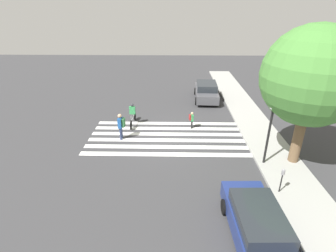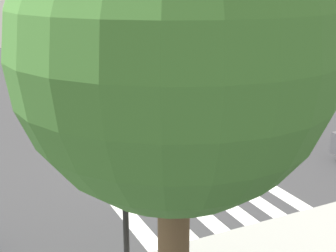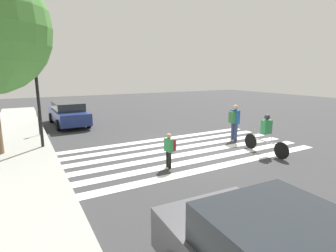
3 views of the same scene
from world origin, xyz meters
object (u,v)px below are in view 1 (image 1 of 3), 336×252
cyclist_far_lane (133,113)px  car_parked_silver_sedan (206,91)px  traffic_light (271,109)px  street_tree (312,77)px  pedestrian_adult_yellow_jacket (192,119)px  car_parked_dark_suv (258,226)px  parking_meter (282,176)px  pedestrian_adult_blue_shirt (121,125)px

cyclist_far_lane → car_parked_silver_sedan: size_ratio=0.49×
traffic_light → street_tree: (-0.22, 1.78, 1.55)m
pedestrian_adult_yellow_jacket → car_parked_silver_sedan: bearing=153.9°
car_parked_dark_suv → traffic_light: bearing=159.5°
parking_meter → pedestrian_adult_yellow_jacket: parking_meter is taller
pedestrian_adult_blue_shirt → car_parked_dark_suv: 10.16m
traffic_light → pedestrian_adult_yellow_jacket: (-4.53, -3.52, -2.53)m
pedestrian_adult_blue_shirt → cyclist_far_lane: 2.27m
pedestrian_adult_yellow_jacket → car_parked_dark_suv: 9.82m
street_tree → car_parked_silver_sedan: bearing=-160.9°
street_tree → car_parked_dark_suv: street_tree is taller
pedestrian_adult_yellow_jacket → pedestrian_adult_blue_shirt: bearing=-80.0°
traffic_light → pedestrian_adult_yellow_jacket: bearing=-142.2°
traffic_light → pedestrian_adult_yellow_jacket: traffic_light is taller
car_parked_silver_sedan → parking_meter: bearing=10.8°
car_parked_dark_suv → cyclist_far_lane: bearing=-151.4°
cyclist_far_lane → pedestrian_adult_blue_shirt: bearing=-8.2°
car_parked_silver_sedan → cyclist_far_lane: bearing=-43.8°
cyclist_far_lane → car_parked_dark_suv: bearing=32.1°
car_parked_dark_suv → pedestrian_adult_blue_shirt: bearing=-143.1°
traffic_light → parking_meter: traffic_light is taller
car_parked_dark_suv → street_tree: bearing=144.9°
traffic_light → street_tree: size_ratio=0.64×
street_tree → car_parked_silver_sedan: street_tree is taller
parking_meter → pedestrian_adult_blue_shirt: 9.70m
pedestrian_adult_blue_shirt → car_parked_dark_suv: size_ratio=0.36×
parking_meter → car_parked_dark_suv: (2.69, -1.83, -0.29)m
pedestrian_adult_yellow_jacket → car_parked_silver_sedan: car_parked_silver_sedan is taller
traffic_light → pedestrian_adult_blue_shirt: 8.84m
traffic_light → parking_meter: bearing=1.7°
traffic_light → pedestrian_adult_blue_shirt: (-2.81, -8.08, -2.22)m
cyclist_far_lane → parking_meter: bearing=47.9°
street_tree → pedestrian_adult_yellow_jacket: size_ratio=5.97×
traffic_light → car_parked_silver_sedan: bearing=-170.3°
parking_meter → cyclist_far_lane: cyclist_far_lane is taller
cyclist_far_lane → car_parked_dark_suv: size_ratio=0.47×
street_tree → pedestrian_adult_blue_shirt: bearing=-104.7°
parking_meter → car_parked_dark_suv: size_ratio=0.29×
pedestrian_adult_yellow_jacket → cyclist_far_lane: (-0.51, -4.17, 0.16)m
traffic_light → car_parked_dark_suv: bearing=-18.9°
traffic_light → car_parked_dark_suv: size_ratio=0.97×
parking_meter → pedestrian_adult_yellow_jacket: bearing=-152.8°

